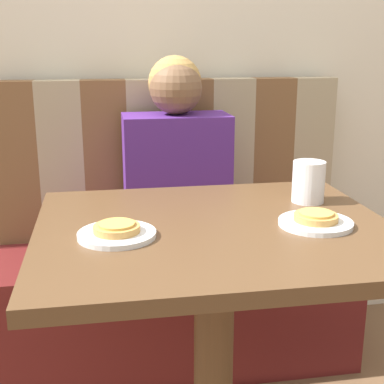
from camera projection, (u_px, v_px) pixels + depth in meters
wall_back at (165, 8)px, 2.00m from camera, size 7.00×0.05×2.60m
booth_seat at (178, 303)px, 2.02m from camera, size 1.29×0.46×0.45m
booth_backrest at (170, 158)px, 2.06m from camera, size 1.29×0.09×0.60m
dining_table at (215, 269)px, 1.29m from camera, size 0.84×0.72×0.76m
person at (176, 159)px, 1.87m from camera, size 0.37×0.21×0.69m
plate_left at (117, 234)px, 1.18m from camera, size 0.17×0.17×0.01m
plate_right at (315, 223)px, 1.26m from camera, size 0.17×0.17×0.01m
pizza_left at (117, 228)px, 1.18m from camera, size 0.10×0.10×0.02m
pizza_right at (316, 217)px, 1.25m from camera, size 0.10×0.10×0.02m
drinking_cup at (308, 182)px, 1.43m from camera, size 0.09×0.09×0.11m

